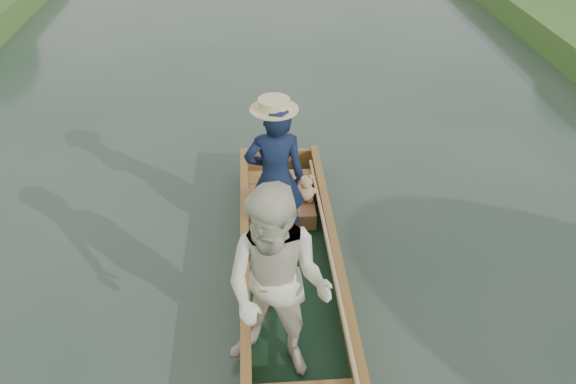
{
  "coord_description": "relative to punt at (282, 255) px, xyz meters",
  "views": [
    {
      "loc": [
        -0.36,
        -4.56,
        4.53
      ],
      "look_at": [
        0.0,
        0.6,
        0.95
      ],
      "focal_mm": 35.0,
      "sensor_mm": 36.0,
      "label": 1
    }
  ],
  "objects": [
    {
      "name": "punt",
      "position": [
        0.0,
        0.0,
        0.0
      ],
      "size": [
        1.37,
        5.0,
        2.12
      ],
      "color": "black",
      "rests_on": "ground"
    },
    {
      "name": "ground",
      "position": [
        0.13,
        0.28,
        -0.79
      ],
      "size": [
        120.0,
        120.0,
        0.0
      ],
      "primitive_type": "plane",
      "color": "#283D30",
      "rests_on": "ground"
    }
  ]
}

